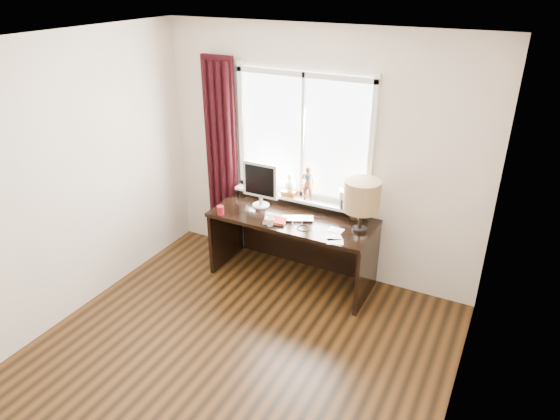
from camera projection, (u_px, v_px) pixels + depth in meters
The scene contains 18 objects.
floor at pixel (216, 379), 4.10m from camera, with size 3.50×4.00×0.00m, color #4C2C11.
ceiling at pixel (192, 51), 2.97m from camera, with size 3.50×4.00×0.00m, color white.
wall_back at pixel (318, 157), 5.14m from camera, with size 3.50×2.60×0.00m, color beige.
wall_left at pixel (36, 195), 4.25m from camera, with size 4.00×2.60×0.00m, color beige.
wall_right at pixel (462, 311), 2.82m from camera, with size 4.00×2.60×0.00m, color beige.
laptop at pixel (298, 219), 5.05m from camera, with size 0.32×0.21×0.03m, color silver.
mug at pixel (270, 221), 4.92m from camera, with size 0.09×0.09×0.09m, color white.
red_cup at pixel (221, 210), 5.15m from camera, with size 0.07×0.07×0.09m, color maroon.
window at pixel (304, 155), 5.14m from camera, with size 1.52×0.21×1.40m.
curtain at pixel (221, 159), 5.61m from camera, with size 0.38×0.09×2.25m.
desk at pixel (296, 233), 5.30m from camera, with size 1.70×0.70×0.75m.
monitor at pixel (260, 182), 5.24m from camera, with size 0.40×0.18×0.49m.
notebook_stack at pixel (275, 220), 5.01m from camera, with size 0.26×0.22×0.03m.
brush_holder at pixel (354, 213), 5.06m from camera, with size 0.09×0.09×0.25m.
icon_frame at pixel (357, 214), 5.04m from camera, with size 0.10×0.03×0.13m.
table_lamp at pixel (362, 196), 4.69m from camera, with size 0.35×0.35×0.52m.
loose_papers at pixel (335, 236), 4.74m from camera, with size 0.25×0.36×0.00m.
desk_cables at pixel (309, 222), 5.01m from camera, with size 0.22×0.47×0.01m.
Camera 1 is at (1.88, -2.50, 3.04)m, focal length 32.00 mm.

